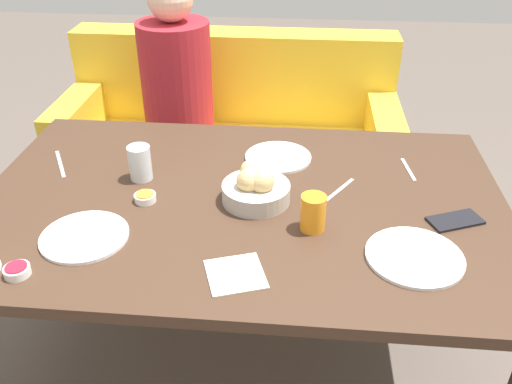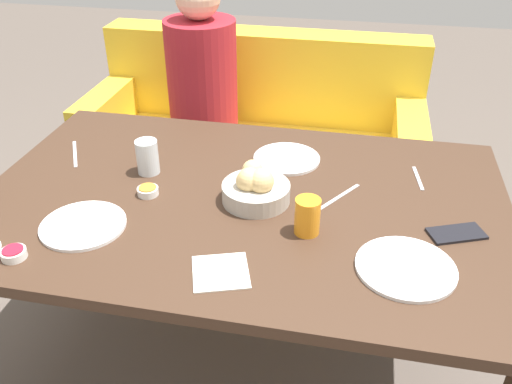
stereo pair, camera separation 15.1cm
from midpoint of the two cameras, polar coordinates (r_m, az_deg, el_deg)
The scene contains 17 objects.
ground_plane at distance 2.12m, azimuth 0.91°, elevation -17.55°, with size 10.00×10.00×0.00m, color #564C44.
dining_table at distance 1.67m, azimuth 1.10°, elevation -2.91°, with size 1.58×1.01×0.73m.
couch at distance 2.82m, azimuth 1.51°, elevation 4.52°, with size 1.63×0.70×0.86m.
seated_person at distance 2.64m, azimuth -3.81°, elevation 7.35°, with size 0.32×0.42×1.19m.
bread_basket at distance 1.59m, azimuth 2.60°, elevation 0.40°, with size 0.20×0.20×0.12m.
plate_near_left at distance 1.55m, azimuth -15.12°, elevation -3.48°, with size 0.24×0.24×0.01m.
plate_near_right at distance 1.43m, azimuth 18.45°, elevation -7.68°, with size 0.25×0.25×0.01m.
plate_far_center at distance 1.84m, azimuth 5.60°, elevation 3.46°, with size 0.22×0.22×0.01m.
juice_glass at distance 1.47m, azimuth 8.36°, elevation -2.63°, with size 0.07×0.07×0.10m.
water_tumbler at distance 1.75m, azimuth -8.96°, elevation 3.61°, with size 0.07×0.07×0.11m.
jam_bowl_berry at distance 1.49m, azimuth -21.55°, elevation -6.14°, with size 0.06×0.06×0.03m.
jam_bowl_honey at distance 1.65m, azimuth -8.79°, elevation 0.04°, with size 0.06×0.06×0.03m.
fork_silver at distance 1.66m, azimuth 11.33°, elevation -0.58°, with size 0.12×0.17×0.00m.
knife_silver at distance 1.95m, azimuth -16.45°, elevation 3.82°, with size 0.10×0.18×0.00m.
spoon_coffee at distance 1.82m, azimuth 18.98°, elevation 1.32°, with size 0.03×0.15×0.00m.
napkin at distance 1.35m, azimuth -0.53°, elevation -8.54°, with size 0.17×0.17×0.00m.
cell_phone at distance 1.60m, azimuth 22.93°, elevation -4.13°, with size 0.17×0.13×0.01m.
Camera 2 is at (0.32, -1.34, 1.61)m, focal length 38.00 mm.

